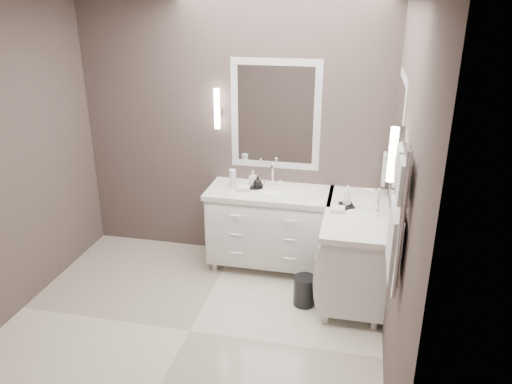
% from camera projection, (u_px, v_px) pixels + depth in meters
% --- Properties ---
extents(floor, '(3.20, 3.00, 0.01)m').
position_uv_depth(floor, '(190.00, 331.00, 4.24)').
color(floor, silver).
rests_on(floor, ground).
extents(wall_back, '(3.20, 0.01, 2.70)m').
position_uv_depth(wall_back, '(232.00, 132.00, 5.10)').
color(wall_back, '#4F413F').
rests_on(wall_back, floor).
extents(wall_front, '(3.20, 0.01, 2.70)m').
position_uv_depth(wall_front, '(70.00, 291.00, 2.37)').
color(wall_front, '#4F413F').
rests_on(wall_front, floor).
extents(wall_right, '(0.01, 3.00, 2.70)m').
position_uv_depth(wall_right, '(402.00, 200.00, 3.42)').
color(wall_right, '#4F413F').
rests_on(wall_right, floor).
extents(vanity_back, '(1.24, 0.59, 0.97)m').
position_uv_depth(vanity_back, '(269.00, 224.00, 5.08)').
color(vanity_back, white).
rests_on(vanity_back, floor).
extents(vanity_right, '(0.59, 1.24, 0.97)m').
position_uv_depth(vanity_right, '(355.00, 247.00, 4.61)').
color(vanity_right, white).
rests_on(vanity_right, floor).
extents(mirror_back, '(0.90, 0.02, 1.10)m').
position_uv_depth(mirror_back, '(275.00, 115.00, 4.92)').
color(mirror_back, white).
rests_on(mirror_back, wall_back).
extents(mirror_right, '(0.02, 0.90, 1.10)m').
position_uv_depth(mirror_right, '(397.00, 140.00, 4.08)').
color(mirror_right, white).
rests_on(mirror_right, wall_right).
extents(sconce_back, '(0.06, 0.06, 0.40)m').
position_uv_depth(sconce_back, '(217.00, 109.00, 4.97)').
color(sconce_back, white).
rests_on(sconce_back, wall_back).
extents(sconce_right, '(0.06, 0.06, 0.40)m').
position_uv_depth(sconce_right, '(392.00, 156.00, 3.55)').
color(sconce_right, white).
rests_on(sconce_right, wall_right).
extents(towel_bar_corner, '(0.03, 0.22, 0.30)m').
position_uv_depth(towel_bar_corner, '(384.00, 168.00, 4.75)').
color(towel_bar_corner, white).
rests_on(towel_bar_corner, wall_right).
extents(towel_ladder, '(0.06, 0.58, 0.90)m').
position_uv_depth(towel_ladder, '(397.00, 217.00, 3.05)').
color(towel_ladder, white).
rests_on(towel_ladder, wall_right).
extents(waste_bin, '(0.20, 0.20, 0.28)m').
position_uv_depth(waste_bin, '(304.00, 291.00, 4.56)').
color(waste_bin, black).
rests_on(waste_bin, floor).
extents(amenity_tray_back, '(0.17, 0.14, 0.02)m').
position_uv_depth(amenity_tray_back, '(255.00, 187.00, 5.01)').
color(amenity_tray_back, black).
rests_on(amenity_tray_back, vanity_back).
extents(amenity_tray_right, '(0.16, 0.19, 0.02)m').
position_uv_depth(amenity_tray_right, '(347.00, 206.00, 4.55)').
color(amenity_tray_right, black).
rests_on(amenity_tray_right, vanity_right).
extents(water_bottle, '(0.07, 0.07, 0.19)m').
position_uv_depth(water_bottle, '(233.00, 179.00, 4.98)').
color(water_bottle, silver).
rests_on(water_bottle, vanity_back).
extents(soap_bottle_a, '(0.07, 0.08, 0.15)m').
position_uv_depth(soap_bottle_a, '(253.00, 178.00, 5.00)').
color(soap_bottle_a, white).
rests_on(soap_bottle_a, amenity_tray_back).
extents(soap_bottle_b, '(0.11, 0.11, 0.11)m').
position_uv_depth(soap_bottle_b, '(258.00, 182.00, 4.95)').
color(soap_bottle_b, black).
rests_on(soap_bottle_b, amenity_tray_back).
extents(soap_bottle_c, '(0.08, 0.08, 0.19)m').
position_uv_depth(soap_bottle_c, '(347.00, 195.00, 4.52)').
color(soap_bottle_c, white).
rests_on(soap_bottle_c, amenity_tray_right).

